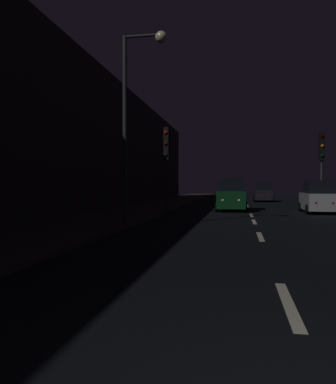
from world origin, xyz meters
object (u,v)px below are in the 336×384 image
(traffic_light_far_left, at_px, (167,151))
(car_approaching_headlights, at_px, (232,196))
(traffic_light_far_right, at_px, (322,153))
(car_parked_right_far, at_px, (318,198))
(car_distant_taillights, at_px, (263,193))
(streetlamp_overhead, at_px, (136,100))

(traffic_light_far_left, bearing_deg, car_approaching_headlights, 146.91)
(traffic_light_far_right, distance_m, car_approaching_headlights, 6.76)
(traffic_light_far_right, relative_size, car_parked_right_far, 1.37)
(traffic_light_far_right, bearing_deg, car_distant_taillights, -170.73)
(streetlamp_overhead, bearing_deg, traffic_light_far_right, 54.73)
(car_approaching_headlights, xyz_separation_m, car_distant_taillights, (2.82, 14.54, -0.05))
(car_distant_taillights, bearing_deg, car_parked_right_far, -171.94)
(traffic_light_far_right, bearing_deg, car_approaching_headlights, -76.80)
(traffic_light_far_right, relative_size, car_distant_taillights, 1.32)
(car_approaching_headlights, distance_m, car_parked_right_far, 5.19)
(traffic_light_far_left, distance_m, car_distant_taillights, 19.38)
(traffic_light_far_right, height_order, streetlamp_overhead, streetlamp_overhead)
(traffic_light_far_right, distance_m, car_parked_right_far, 4.28)
(car_approaching_headlights, height_order, car_parked_right_far, car_approaching_headlights)
(traffic_light_far_right, distance_m, traffic_light_far_left, 10.87)
(streetlamp_overhead, distance_m, car_parked_right_far, 13.62)
(traffic_light_far_right, xyz_separation_m, car_distant_taillights, (-3.03, 12.72, -2.89))
(streetlamp_overhead, distance_m, car_distant_taillights, 26.72)
(traffic_light_far_left, distance_m, car_parked_right_far, 9.36)
(car_approaching_headlights, bearing_deg, traffic_light_far_left, -45.34)
(streetlamp_overhead, xyz_separation_m, car_approaching_headlights, (3.33, 11.16, -3.90))
(traffic_light_far_left, distance_m, car_approaching_headlights, 5.70)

